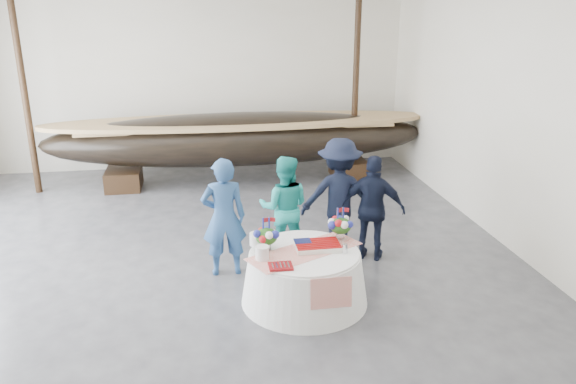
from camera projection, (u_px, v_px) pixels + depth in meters
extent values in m
cube|color=#3D3D42|center=(208.00, 273.00, 8.53)|extent=(10.00, 12.00, 0.01)
cube|color=silver|center=(197.00, 75.00, 13.41)|extent=(10.00, 0.02, 4.50)
cube|color=silver|center=(531.00, 117.00, 8.56)|extent=(0.02, 12.00, 4.50)
cylinder|color=black|center=(24.00, 88.00, 11.43)|extent=(0.14, 0.14, 4.50)
cylinder|color=black|center=(356.00, 80.00, 12.49)|extent=(0.14, 0.14, 4.50)
cube|color=black|center=(124.00, 179.00, 12.36)|extent=(0.74, 0.96, 0.43)
cube|color=black|center=(348.00, 168.00, 13.14)|extent=(0.74, 0.96, 0.43)
ellipsoid|color=black|center=(239.00, 139.00, 12.49)|extent=(8.51, 1.70, 1.17)
cube|color=#9E7A4C|center=(238.00, 125.00, 12.39)|extent=(6.81, 1.12, 0.06)
cone|color=white|center=(304.00, 277.00, 7.64)|extent=(1.73, 1.73, 0.71)
cylinder|color=white|center=(305.00, 253.00, 7.53)|extent=(1.47, 1.47, 0.04)
cube|color=red|center=(305.00, 251.00, 7.52)|extent=(1.68, 1.21, 0.01)
cube|color=white|center=(317.00, 246.00, 7.59)|extent=(0.60, 0.40, 0.07)
cylinder|color=white|center=(262.00, 253.00, 7.26)|extent=(0.18, 0.18, 0.18)
cylinder|color=white|center=(256.00, 239.00, 7.70)|extent=(0.18, 0.18, 0.17)
cube|color=maroon|center=(281.00, 266.00, 7.06)|extent=(0.30, 0.24, 0.03)
cone|color=silver|center=(345.00, 248.00, 7.47)|extent=(0.09, 0.09, 0.12)
imported|color=navy|center=(224.00, 217.00, 8.26)|extent=(0.67, 0.45, 1.81)
imported|color=teal|center=(284.00, 208.00, 8.84)|extent=(0.93, 0.80, 1.68)
imported|color=black|center=(339.00, 196.00, 9.03)|extent=(1.34, 0.94, 1.90)
imported|color=black|center=(373.00, 208.00, 8.77)|extent=(1.08, 0.81, 1.70)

